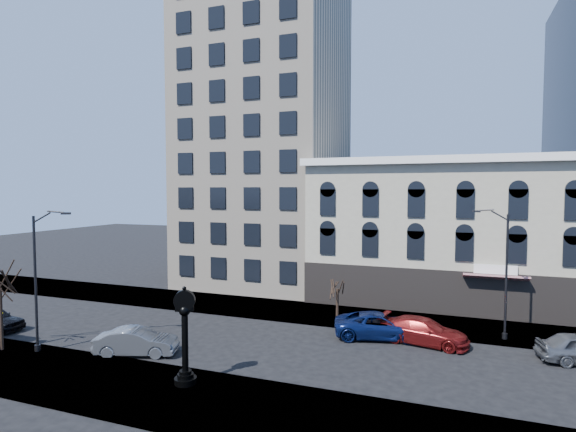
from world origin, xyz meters
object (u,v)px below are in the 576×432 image
at_px(street_clock, 185,340).
at_px(warning_sign, 1,318).
at_px(car_near_b, 137,342).
at_px(street_lamp_near, 45,243).

bearing_deg(street_clock, warning_sign, 153.59).
height_order(warning_sign, car_near_b, warning_sign).
distance_m(warning_sign, car_near_b, 8.68).
distance_m(street_clock, car_near_b, 5.98).
distance_m(street_clock, warning_sign, 13.45).
xyz_separation_m(street_clock, warning_sign, (-13.44, 0.42, -0.36)).
xyz_separation_m(street_clock, street_lamp_near, (-10.36, 1.07, 4.30)).
xyz_separation_m(street_lamp_near, car_near_b, (5.23, 1.59, -5.86)).
bearing_deg(warning_sign, street_lamp_near, 35.23).
xyz_separation_m(street_lamp_near, warning_sign, (-3.07, -0.65, -4.67)).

